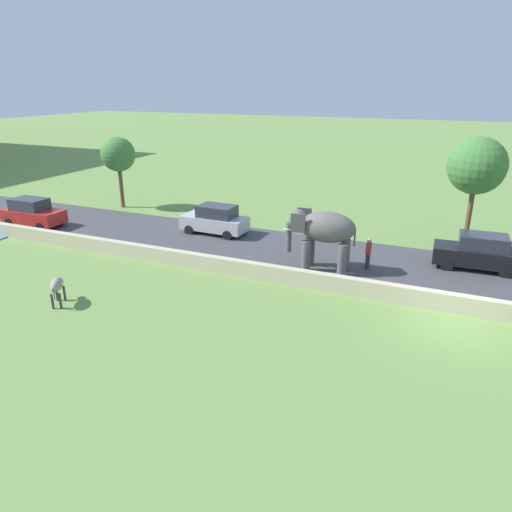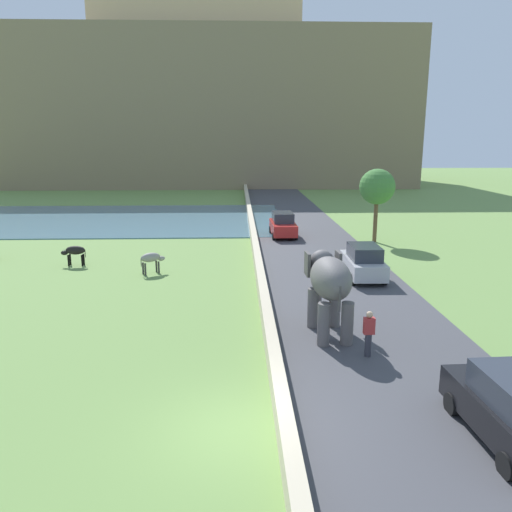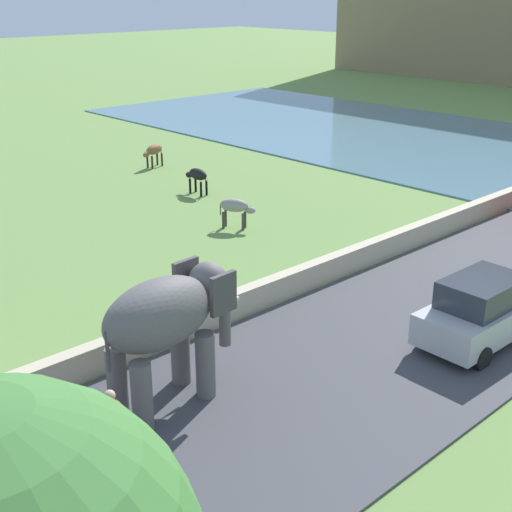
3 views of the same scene
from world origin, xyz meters
The scene contains 13 objects.
ground_plane centered at (0.00, 0.00, 0.00)m, with size 220.00×220.00×0.00m, color #6B8E47.
road_surface centered at (5.00, 20.00, 0.03)m, with size 7.00×120.00×0.06m, color #424247.
barrier_wall centered at (1.20, 18.00, 0.39)m, with size 0.40×110.00×0.78m, color beige.
lake centered at (-14.00, 33.79, 0.04)m, with size 36.00×18.00×0.08m, color slate.
hill_distant centered at (-6.00, 73.63, 10.97)m, with size 64.00×28.00×21.95m, color #897556.
fort_on_hill centered at (-5.94, 73.63, 24.95)m, with size 31.91×8.00×6.56m.
elephant centered at (3.41, 6.22, 2.04)m, with size 1.56×3.51×2.99m.
person_beside_elephant centered at (4.40, 4.13, 0.87)m, with size 0.36×0.22×1.63m.
car_red centered at (3.42, 25.23, 0.90)m, with size 1.87×4.04×1.80m.
car_silver centered at (6.57, 13.74, 0.90)m, with size 1.86×4.03×1.80m.
cow_grey centered at (-4.55, 15.18, 0.84)m, with size 1.35×1.03×1.15m.
cow_black centered at (-9.23, 17.10, 0.84)m, with size 1.39×0.45×1.15m.
tree_mid centered at (9.70, 23.15, 3.84)m, with size 2.44×2.44×5.10m.
Camera 2 is at (0.10, -11.39, 7.17)m, focal length 35.51 mm.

